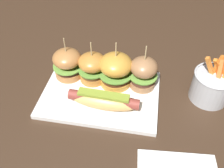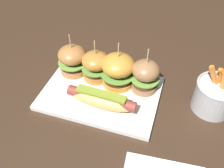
# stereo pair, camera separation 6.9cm
# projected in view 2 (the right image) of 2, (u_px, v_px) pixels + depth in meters

# --- Properties ---
(ground_plane) EXTENTS (3.00, 3.00, 0.00)m
(ground_plane) POSITION_uv_depth(u_px,v_px,m) (101.00, 94.00, 0.74)
(ground_plane) COLOR #382619
(platter_main) EXTENTS (0.34, 0.24, 0.01)m
(platter_main) POSITION_uv_depth(u_px,v_px,m) (101.00, 93.00, 0.73)
(platter_main) COLOR white
(platter_main) RESTS_ON ground
(hot_dog) EXTENTS (0.20, 0.06, 0.05)m
(hot_dog) POSITION_uv_depth(u_px,v_px,m) (101.00, 99.00, 0.67)
(hot_dog) COLOR #DFA85F
(hot_dog) RESTS_ON platter_main
(slider_far_left) EXTENTS (0.09, 0.09, 0.14)m
(slider_far_left) POSITION_uv_depth(u_px,v_px,m) (73.00, 59.00, 0.76)
(slider_far_left) COLOR #A96F3B
(slider_far_left) RESTS_ON platter_main
(slider_center_left) EXTENTS (0.09, 0.09, 0.14)m
(slider_center_left) POSITION_uv_depth(u_px,v_px,m) (96.00, 66.00, 0.74)
(slider_center_left) COLOR #B57630
(slider_center_left) RESTS_ON platter_main
(slider_center_right) EXTENTS (0.10, 0.10, 0.15)m
(slider_center_right) POSITION_uv_depth(u_px,v_px,m) (118.00, 70.00, 0.72)
(slider_center_right) COLOR #C68B33
(slider_center_right) RESTS_ON platter_main
(slider_far_right) EXTENTS (0.08, 0.08, 0.14)m
(slider_far_right) POSITION_uv_depth(u_px,v_px,m) (145.00, 76.00, 0.70)
(slider_far_right) COLOR #976A44
(slider_far_right) RESTS_ON platter_main
(fries_bucket) EXTENTS (0.11, 0.11, 0.14)m
(fries_bucket) POSITION_uv_depth(u_px,v_px,m) (215.00, 95.00, 0.67)
(fries_bucket) COLOR #B7BABF
(fries_bucket) RESTS_ON ground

